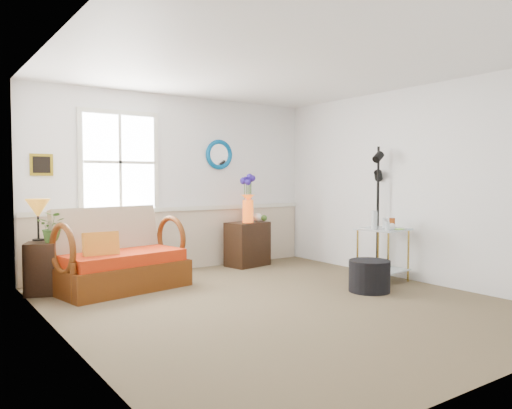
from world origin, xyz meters
TOP-DOWN VIEW (x-y plane):
  - floor at (0.00, 0.00)m, footprint 4.50×5.00m
  - ceiling at (0.00, 0.00)m, footprint 4.50×5.00m
  - walls at (0.00, 0.00)m, footprint 4.51×5.01m
  - wainscot at (0.00, 2.48)m, footprint 4.46×0.02m
  - chair_rail at (0.00, 2.47)m, footprint 4.46×0.04m
  - window at (-0.90, 2.47)m, footprint 1.14×0.06m
  - picture at (-1.92, 2.48)m, footprint 0.28×0.03m
  - mirror at (0.70, 2.48)m, footprint 0.47×0.07m
  - loveseat at (-1.18, 1.69)m, footprint 1.68×1.14m
  - throw_pillow at (-1.47, 1.54)m, footprint 0.42×0.13m
  - lamp_stand at (-2.05, 1.95)m, footprint 0.45×0.45m
  - table_lamp at (-2.07, 2.00)m, footprint 0.39×0.39m
  - potted_plant at (-1.92, 1.89)m, footprint 0.48×0.49m
  - cabinet at (1.04, 2.18)m, footprint 0.71×0.53m
  - flower_vase at (1.02, 2.14)m, footprint 0.28×0.28m
  - side_table at (1.86, 0.16)m, footprint 0.63×0.63m
  - tabletop_items at (1.84, 0.11)m, footprint 0.49×0.49m
  - floor_lamp at (2.10, 0.47)m, footprint 0.30×0.30m
  - ottoman at (1.26, -0.16)m, footprint 0.59×0.59m

SIDE VIEW (x-z plane):
  - floor at x=0.00m, z-range -0.01..0.01m
  - ottoman at x=1.26m, z-range 0.00..0.38m
  - lamp_stand at x=-2.05m, z-range 0.00..0.62m
  - cabinet at x=1.04m, z-range 0.00..0.69m
  - side_table at x=1.86m, z-range 0.00..0.71m
  - wainscot at x=0.00m, z-range 0.00..0.90m
  - loveseat at x=-1.18m, z-range 0.00..1.01m
  - throw_pillow at x=-1.47m, z-range 0.33..0.74m
  - potted_plant at x=-1.92m, z-range 0.62..0.90m
  - tabletop_items at x=1.84m, z-range 0.71..0.95m
  - table_lamp at x=-2.07m, z-range 0.62..1.13m
  - floor_lamp at x=2.10m, z-range 0.00..1.82m
  - chair_rail at x=0.00m, z-range 0.89..0.95m
  - flower_vase at x=1.02m, z-range 0.69..1.42m
  - walls at x=0.00m, z-range 0.00..2.60m
  - picture at x=-1.92m, z-range 1.41..1.69m
  - window at x=-0.90m, z-range 0.88..2.32m
  - mirror at x=0.70m, z-range 1.51..1.99m
  - ceiling at x=0.00m, z-range 2.60..2.60m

